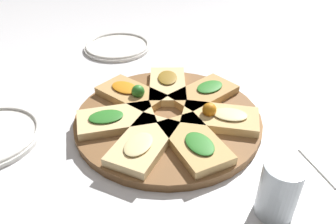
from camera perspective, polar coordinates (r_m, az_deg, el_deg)
The scene contains 11 objects.
ground_plane at distance 0.77m, azimuth 0.00°, elevation -1.74°, with size 3.00×3.00×0.00m, color white.
serving_board at distance 0.77m, azimuth 0.00°, elevation -1.17°, with size 0.43×0.43×0.02m, color brown.
focaccia_slice_0 at distance 0.67m, azimuth -4.31°, elevation -5.37°, with size 0.19×0.17×0.03m.
focaccia_slice_1 at distance 0.67m, azimuth 4.62°, elevation -5.27°, with size 0.11×0.18×0.03m.
focaccia_slice_2 at distance 0.75m, azimuth 9.01°, elevation -0.85°, with size 0.18×0.19×0.04m.
focaccia_slice_3 at distance 0.83m, azimuth 6.31°, elevation 3.26°, with size 0.18×0.11×0.03m.
focaccia_slice_4 at distance 0.86m, azimuth -0.08°, elevation 4.72°, with size 0.17×0.19×0.03m.
focaccia_slice_5 at distance 0.82m, azimuth -6.42°, elevation 3.18°, with size 0.14×0.19×0.04m.
focaccia_slice_6 at distance 0.74m, azimuth -9.14°, elevation -1.28°, with size 0.19×0.14×0.03m.
plate_right at distance 1.15m, azimuth -8.78°, elevation 11.26°, with size 0.22×0.22×0.02m.
water_glass at distance 0.58m, azimuth 18.75°, elevation -12.72°, with size 0.07×0.07×0.11m, color silver.
Camera 1 is at (-0.35, -0.51, 0.46)m, focal length 35.00 mm.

